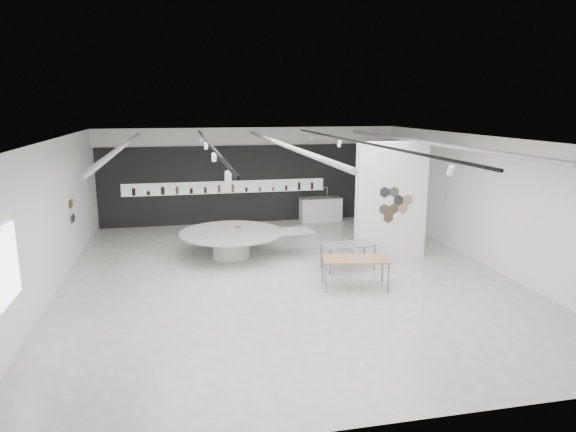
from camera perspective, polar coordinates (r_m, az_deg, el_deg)
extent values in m
cube|color=beige|center=(14.44, -0.27, -6.65)|extent=(12.00, 14.00, 0.01)
cube|color=silver|center=(13.69, -0.29, 8.61)|extent=(12.00, 14.00, 0.01)
cube|color=white|center=(20.76, -4.23, 4.54)|extent=(12.00, 0.01, 3.80)
cube|color=white|center=(7.48, 10.87, -9.75)|extent=(12.00, 0.01, 3.80)
cube|color=white|center=(16.24, 20.95, 1.60)|extent=(0.01, 14.00, 3.80)
cube|color=white|center=(14.04, -25.04, -0.32)|extent=(0.01, 14.00, 3.80)
cylinder|color=#939396|center=(13.99, -17.97, 7.34)|extent=(0.12, 12.00, 0.12)
cylinder|color=#939396|center=(14.19, -0.70, 7.99)|extent=(0.12, 12.00, 0.12)
cylinder|color=#939396|center=(15.57, 14.79, 7.97)|extent=(0.12, 12.00, 0.12)
cube|color=black|center=(13.43, -8.75, 7.95)|extent=(0.05, 13.00, 0.06)
cylinder|color=white|center=(8.49, -6.67, 4.35)|extent=(0.11, 0.18, 0.21)
cylinder|color=white|center=(11.76, -8.22, 6.49)|extent=(0.11, 0.18, 0.21)
cylinder|color=white|center=(15.04, -9.10, 7.70)|extent=(0.11, 0.18, 0.21)
cylinder|color=white|center=(18.33, -9.67, 8.47)|extent=(0.11, 0.18, 0.21)
cube|color=black|center=(14.24, 7.70, 8.22)|extent=(0.05, 13.00, 0.06)
cylinder|color=white|center=(9.71, 17.62, 4.85)|extent=(0.11, 0.18, 0.21)
cylinder|color=white|center=(12.67, 10.27, 6.83)|extent=(0.11, 0.18, 0.21)
cylinder|color=white|center=(15.76, 5.72, 7.99)|extent=(0.11, 0.18, 0.21)
cylinder|color=white|center=(18.93, 2.66, 8.75)|extent=(0.11, 0.18, 0.21)
cube|color=white|center=(10.77, -28.79, -4.80)|extent=(0.05, 1.20, 1.40)
cylinder|color=black|center=(16.53, -22.88, -0.33)|extent=(0.03, 0.28, 0.28)
cylinder|color=black|center=(16.78, -22.72, -0.14)|extent=(0.03, 0.28, 0.28)
cylinder|color=#EEE5CD|center=(16.61, -22.86, 0.54)|extent=(0.03, 0.28, 0.28)
cylinder|color=white|center=(16.36, -23.03, 0.36)|extent=(0.03, 0.28, 0.28)
cylinder|color=#4B3825|center=(16.45, -23.01, 1.24)|extent=(0.03, 0.28, 0.28)
cylinder|color=#8B7055|center=(16.70, -22.85, 1.41)|extent=(0.03, 0.28, 0.28)
cube|color=black|center=(20.74, -4.19, 3.56)|extent=(11.80, 0.10, 3.10)
cube|color=white|center=(20.57, -6.92, 3.23)|extent=(8.00, 0.06, 0.46)
cube|color=white|center=(20.55, -6.89, 2.59)|extent=(8.00, 0.18, 0.02)
cylinder|color=black|center=(20.52, -16.77, 2.58)|extent=(0.13, 0.13, 0.29)
cylinder|color=black|center=(20.50, -15.24, 2.47)|extent=(0.13, 0.13, 0.15)
cylinder|color=black|center=(20.46, -13.74, 2.74)|extent=(0.14, 0.14, 0.30)
cylinder|color=brown|center=(20.45, -12.22, 2.80)|extent=(0.12, 0.12, 0.29)
cylinder|color=black|center=(20.46, -10.69, 2.75)|extent=(0.12, 0.12, 0.21)
cylinder|color=black|center=(20.47, -9.17, 2.87)|extent=(0.10, 0.10, 0.25)
cylinder|color=brown|center=(20.50, -7.66, 3.00)|extent=(0.12, 0.12, 0.30)
cylinder|color=brown|center=(20.55, -6.15, 3.08)|extent=(0.10, 0.10, 0.31)
cylinder|color=black|center=(20.62, -4.64, 2.95)|extent=(0.09, 0.09, 0.17)
cylinder|color=brown|center=(20.70, -3.15, 2.98)|extent=(0.10, 0.10, 0.16)
cylinder|color=brown|center=(20.79, -1.67, 3.03)|extent=(0.09, 0.09, 0.15)
cylinder|color=black|center=(20.89, -0.20, 3.16)|extent=(0.09, 0.09, 0.21)
cylinder|color=black|center=(20.99, 1.25, 3.35)|extent=(0.11, 0.11, 0.31)
cylinder|color=black|center=(21.13, 2.68, 3.36)|extent=(0.11, 0.11, 0.29)
cube|color=white|center=(15.95, 11.39, 1.63)|extent=(2.20, 0.35, 3.60)
cylinder|color=#4B3825|center=(15.82, 11.63, 0.79)|extent=(0.34, 0.03, 0.34)
cylinder|color=#8B7055|center=(15.94, 12.61, 0.83)|extent=(0.34, 0.03, 0.34)
cylinder|color=black|center=(15.70, 10.63, 0.75)|extent=(0.34, 0.03, 0.34)
cylinder|color=black|center=(15.83, 12.16, 1.73)|extent=(0.34, 0.03, 0.34)
cylinder|color=#EEE5CD|center=(15.71, 11.17, 1.69)|extent=(0.34, 0.03, 0.34)
cylinder|color=white|center=(15.93, 12.08, -0.10)|extent=(0.34, 0.03, 0.34)
cylinder|color=#4B3825|center=(15.81, 11.09, -0.15)|extent=(0.34, 0.03, 0.34)
cylinder|color=#8B7055|center=(15.95, 13.14, 1.76)|extent=(0.34, 0.03, 0.34)
cylinder|color=black|center=(15.72, 11.71, 2.64)|extent=(0.34, 0.03, 0.34)
cylinder|color=black|center=(15.61, 10.71, 2.61)|extent=(0.34, 0.03, 0.34)
cylinder|color=white|center=(16.16, -6.32, -3.24)|extent=(1.29, 1.29, 0.76)
cylinder|color=#A3A09A|center=(16.06, -6.35, -1.85)|extent=(3.58, 3.58, 0.05)
cube|color=#A3A09A|center=(16.12, 0.19, -1.70)|extent=(1.53, 1.06, 0.05)
cube|color=#8B7055|center=(15.88, -9.48, -1.98)|extent=(0.24, 0.19, 0.01)
cube|color=#4B3825|center=(16.63, -5.57, -1.22)|extent=(0.24, 0.19, 0.01)
cube|color=#926A4B|center=(13.43, 7.49, -4.75)|extent=(1.81, 1.13, 0.03)
cube|color=slate|center=(13.09, 4.22, -6.94)|extent=(0.05, 0.05, 0.76)
cube|color=slate|center=(13.80, 3.91, -5.91)|extent=(0.05, 0.05, 0.76)
cube|color=slate|center=(13.34, 11.11, -6.77)|extent=(0.05, 0.05, 0.76)
cube|color=slate|center=(14.04, 10.45, -5.77)|extent=(0.05, 0.05, 0.76)
cube|color=slate|center=(14.88, 6.70, -3.16)|extent=(1.55, 0.90, 0.03)
cube|color=slate|center=(14.42, 4.71, -5.18)|extent=(0.05, 0.05, 0.73)
cube|color=slate|center=(15.00, 3.73, -4.48)|extent=(0.05, 0.05, 0.73)
cube|color=slate|center=(15.00, 9.61, -4.62)|extent=(0.05, 0.05, 0.73)
cube|color=slate|center=(15.56, 8.48, -3.97)|extent=(0.05, 0.05, 0.73)
cube|color=white|center=(21.08, 3.64, 0.73)|extent=(1.69, 0.65, 0.95)
cube|color=slate|center=(20.98, 3.66, 2.04)|extent=(1.73, 0.69, 0.03)
cylinder|color=silver|center=(21.19, 4.37, 2.69)|extent=(0.03, 0.03, 0.38)
cylinder|color=silver|center=(21.13, 4.15, 3.16)|extent=(0.17, 0.03, 0.03)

